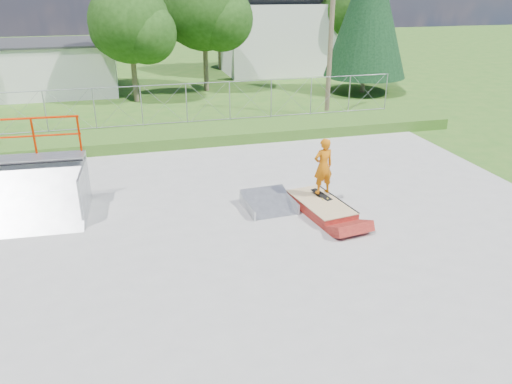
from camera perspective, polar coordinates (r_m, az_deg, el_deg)
ground at (r=13.82m, az=-1.83°, el=-5.08°), size 120.00×120.00×0.00m
concrete_pad at (r=13.81m, az=-1.83°, el=-5.01°), size 20.00×16.00×0.04m
grass_berm at (r=22.45m, az=-7.45°, el=6.60°), size 24.00×3.00×0.50m
grind_box at (r=15.28m, az=7.40°, el=-1.66°), size 1.51×2.55×0.36m
quarter_pipe at (r=15.52m, az=-24.36°, el=1.70°), size 2.95×2.55×2.81m
flat_bank_ramp at (r=15.30m, az=1.50°, el=-1.26°), size 1.53×1.62×0.44m
skateboard at (r=15.54m, az=7.51°, el=-0.33°), size 0.48×0.82×0.13m
skater at (r=15.22m, az=7.68°, el=2.68°), size 0.68×0.50×1.74m
chain_link_fence at (r=23.13m, az=-7.94°, el=10.00°), size 20.00×0.06×1.80m
utility_building_flat at (r=34.67m, az=-24.17°, el=12.72°), size 10.00×6.00×3.00m
gable_house at (r=39.76m, az=2.36°, el=19.08°), size 8.40×6.08×8.94m
utility_pole at (r=26.11m, az=8.56°, el=17.22°), size 0.24×0.24×8.00m
tree_left_near at (r=29.83m, az=-13.73°, el=17.99°), size 4.76×4.48×6.65m
tree_center at (r=32.22m, az=-5.42°, el=19.91°), size 5.44×5.12×7.60m
tree_right_far at (r=39.60m, az=11.13°, el=19.71°), size 5.10×4.80×7.12m
tree_back_mid at (r=40.64m, az=-3.86°, el=18.84°), size 4.08×3.84×5.70m
conifer_tree at (r=32.46m, az=12.81°, el=19.86°), size 5.04×5.04×9.10m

